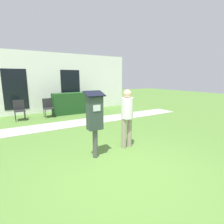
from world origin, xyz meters
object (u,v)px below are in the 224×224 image
outdoor_chair_left (19,109)px  outdoor_chair_middle (48,106)px  person_standing (127,114)px  parking_meter (95,116)px

outdoor_chair_left → outdoor_chair_middle: bearing=12.3°
outdoor_chair_left → person_standing: bearing=-52.9°
outdoor_chair_middle → outdoor_chair_left: bearing=-169.9°
outdoor_chair_left → outdoor_chair_middle: 1.23m
person_standing → outdoor_chair_left: 5.50m
outdoor_chair_left → parking_meter: bearing=-63.4°
person_standing → outdoor_chair_left: bearing=142.7°
outdoor_chair_left → outdoor_chair_middle: same height
parking_meter → outdoor_chair_left: (-1.22, 5.13, -0.49)m
parking_meter → person_standing: bearing=5.9°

